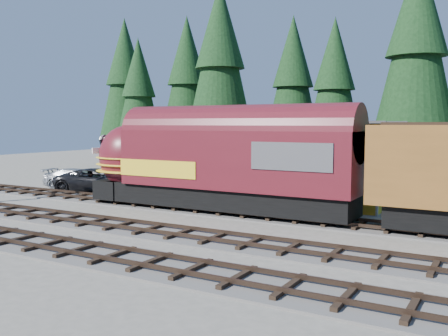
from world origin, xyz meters
The scene contains 11 objects.
ground centered at (0.00, 0.00, 0.00)m, with size 120.00×120.00×0.00m, color #6B665B.
track_siding centered at (10.00, 4.00, 0.06)m, with size 68.00×3.20×0.33m.
track_main_south centered at (10.00, -2.00, 0.06)m, with size 68.00×3.20×0.33m.
track_main_north centered at (10.00, -6.50, 0.06)m, with size 68.00×3.20×0.33m.
track_spur centered at (-10.00, 18.00, 0.06)m, with size 32.00×3.20×0.33m.
depot centered at (0.00, 10.50, 2.96)m, with size 12.80×7.00×5.30m.
conifer_backdrop centered at (3.71, 25.39, 10.23)m, with size 78.98×22.21×17.43m.
locomotive centered at (-2.85, 4.00, 2.71)m, with size 17.23×3.42×4.68m.
caboose centered at (-4.62, 18.00, 2.64)m, with size 10.24×2.97×5.33m.
pickup_truck_a centered at (-14.58, 7.07, 0.87)m, with size 2.90×6.28×1.75m, color black.
pickup_truck_b centered at (-17.28, 7.51, 0.78)m, with size 2.19×5.40×1.57m, color #A6A9AE.
Camera 1 is at (12.36, -20.46, 5.14)m, focal length 40.00 mm.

